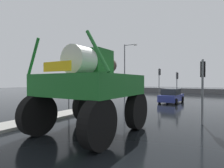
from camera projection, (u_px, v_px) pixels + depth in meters
name	position (u px, v px, depth m)	size (l,w,h in m)	color
ground_plane	(154.00, 105.00, 17.34)	(120.00, 120.00, 0.00)	black
median_island	(14.00, 125.00, 9.23)	(1.63, 9.93, 0.15)	#9E9B93
oversize_sprayer	(90.00, 88.00, 8.18)	(4.20, 5.03, 4.13)	black
sedan_ahead	(171.00, 96.00, 19.47)	(2.11, 4.21, 1.52)	navy
traffic_signal_near_left	(70.00, 73.00, 14.51)	(0.24, 0.54, 4.11)	slate
traffic_signal_near_right	(203.00, 77.00, 9.68)	(0.24, 0.54, 3.48)	slate
traffic_signal_far_left	(159.00, 76.00, 24.88)	(0.24, 0.55, 4.11)	slate
traffic_signal_far_right	(177.00, 79.00, 23.71)	(0.24, 0.55, 3.55)	slate
streetlight_far_left	(126.00, 67.00, 29.18)	(2.22, 0.24, 8.31)	slate
bare_tree_left	(108.00, 66.00, 25.16)	(2.57, 2.57, 5.62)	#473828
roadside_barrier	(186.00, 91.00, 35.28)	(26.27, 0.24, 0.90)	#59595B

